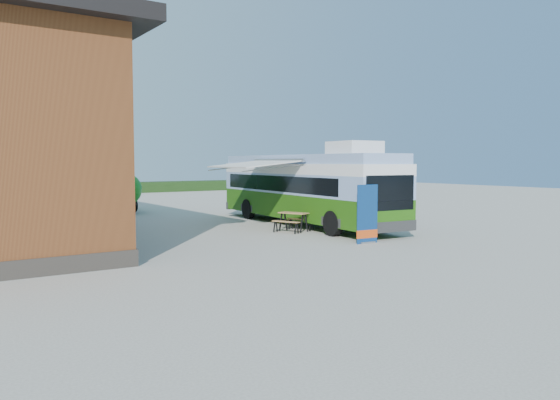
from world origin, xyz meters
TOP-DOWN VIEW (x-y plane):
  - ground at (0.00, 0.00)m, footprint 100.00×100.00m
  - hedge at (8.00, 38.00)m, footprint 40.00×3.00m
  - bus at (3.94, 5.87)m, footprint 3.70×12.89m
  - awning at (1.37, 6.19)m, footprint 3.18×4.73m
  - banner at (2.19, -0.42)m, footprint 0.96×0.23m
  - picnic_table at (1.92, 3.96)m, footprint 1.85×1.76m
  - person_a at (-5.70, 11.25)m, footprint 0.68×0.65m
  - person_b at (-5.70, 6.84)m, footprint 1.17×1.24m
  - slurry_tanker at (-1.51, 18.27)m, footprint 1.98×6.49m

SIDE VIEW (x-z plane):
  - ground at x=0.00m, z-range 0.00..0.00m
  - hedge at x=8.00m, z-range 0.00..1.00m
  - picnic_table at x=1.92m, z-range 0.21..1.04m
  - person_a at x=-5.70m, z-range 0.00..1.56m
  - banner at x=2.19m, z-range -0.20..2.00m
  - person_b at x=-5.70m, z-range 0.00..2.01m
  - slurry_tanker at x=-1.51m, z-range 0.18..2.58m
  - bus at x=3.94m, z-range -0.09..3.82m
  - awning at x=1.37m, z-range 2.57..3.11m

